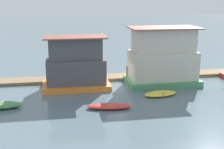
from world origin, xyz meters
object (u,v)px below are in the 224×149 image
at_px(houseboat_orange, 76,66).
at_px(houseboat_green, 163,59).
at_px(dinghy_red, 109,106).
at_px(mooring_post_near_left, 131,76).
at_px(dinghy_green, 3,105).
at_px(mooring_post_centre, 127,74).
at_px(dinghy_yellow, 160,94).
at_px(mooring_post_far_right, 170,72).

relative_size(houseboat_orange, houseboat_green, 0.89).
distance_m(dinghy_red, mooring_post_near_left, 8.23).
distance_m(dinghy_green, mooring_post_near_left, 13.19).
distance_m(houseboat_orange, houseboat_green, 8.52).
bearing_deg(dinghy_green, mooring_post_centre, 27.51).
height_order(dinghy_green, dinghy_yellow, dinghy_green).
bearing_deg(dinghy_yellow, dinghy_red, -153.77).
bearing_deg(dinghy_green, dinghy_red, -10.47).
height_order(mooring_post_centre, mooring_post_far_right, mooring_post_far_right).
bearing_deg(dinghy_red, houseboat_green, 43.54).
bearing_deg(mooring_post_centre, dinghy_green, -152.49).
height_order(houseboat_green, dinghy_red, houseboat_green).
relative_size(mooring_post_centre, mooring_post_far_right, 0.97).
xyz_separation_m(dinghy_green, mooring_post_centre, (11.34, 5.90, 0.55)).
distance_m(dinghy_yellow, mooring_post_far_right, 5.65).
bearing_deg(houseboat_orange, dinghy_red, -69.57).
height_order(houseboat_orange, mooring_post_far_right, houseboat_orange).
height_order(houseboat_green, mooring_post_far_right, houseboat_green).
distance_m(dinghy_red, dinghy_yellow, 5.56).
xyz_separation_m(dinghy_green, mooring_post_near_left, (11.79, 5.90, 0.36)).
xyz_separation_m(houseboat_green, mooring_post_far_right, (1.31, 1.44, -1.76)).
relative_size(houseboat_orange, dinghy_green, 2.16).
bearing_deg(dinghy_yellow, houseboat_orange, 154.23).
relative_size(houseboat_orange, dinghy_red, 1.74).
height_order(dinghy_green, dinghy_red, dinghy_green).
distance_m(houseboat_green, mooring_post_far_right, 2.63).
distance_m(houseboat_orange, mooring_post_centre, 5.66).
bearing_deg(dinghy_red, mooring_post_centre, 67.54).
relative_size(dinghy_green, mooring_post_near_left, 2.41).
height_order(dinghy_yellow, mooring_post_near_left, mooring_post_near_left).
relative_size(houseboat_green, dinghy_yellow, 2.16).
distance_m(houseboat_orange, mooring_post_far_right, 10.02).
bearing_deg(mooring_post_far_right, dinghy_red, -135.67).
bearing_deg(mooring_post_near_left, dinghy_red, -115.36).
xyz_separation_m(dinghy_red, mooring_post_far_right, (7.61, 7.43, 0.62)).
bearing_deg(dinghy_green, mooring_post_far_right, 20.40).
relative_size(dinghy_red, mooring_post_near_left, 2.99).
relative_size(dinghy_yellow, mooring_post_centre, 2.06).
bearing_deg(dinghy_yellow, houseboat_green, 69.64).
distance_m(houseboat_green, mooring_post_centre, 3.96).
relative_size(dinghy_green, dinghy_red, 0.81).
relative_size(dinghy_yellow, mooring_post_far_right, 2.00).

